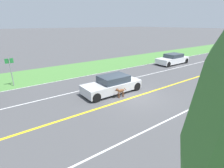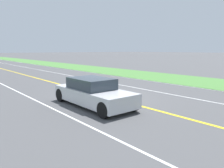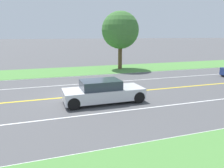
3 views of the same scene
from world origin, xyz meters
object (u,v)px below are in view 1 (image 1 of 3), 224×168
object	(u,v)px
street_sign	(11,69)
dog	(120,91)
ego_car	(112,85)
car_trailing_near	(173,59)

from	to	relation	value
street_sign	dog	bearing A→B (deg)	-141.10
dog	street_sign	xyz separation A→B (m)	(7.31, 5.90, 1.05)
ego_car	street_sign	world-z (taller)	street_sign
ego_car	car_trailing_near	size ratio (longest dim) A/B	0.98
ego_car	street_sign	bearing A→B (deg)	44.41
dog	car_trailing_near	world-z (taller)	car_trailing_near
ego_car	car_trailing_near	world-z (taller)	car_trailing_near
dog	street_sign	world-z (taller)	street_sign
ego_car	car_trailing_near	xyz separation A→B (m)	(3.49, -12.44, 0.01)
car_trailing_near	dog	bearing A→B (deg)	110.34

